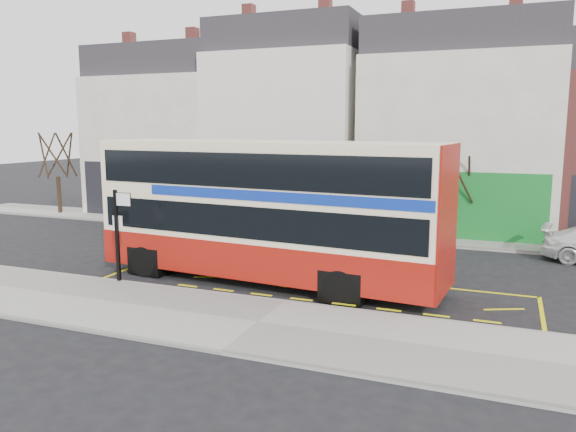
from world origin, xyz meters
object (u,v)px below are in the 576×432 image
at_px(bus_stop_post, 119,227).
at_px(car_grey, 328,228).
at_px(double_decker_bus, 267,209).
at_px(street_tree_left, 56,143).
at_px(street_tree_right, 456,166).
at_px(car_silver, 195,221).

distance_m(bus_stop_post, car_grey, 10.20).
bearing_deg(double_decker_bus, bus_stop_post, -149.72).
bearing_deg(car_grey, double_decker_bus, 179.98).
distance_m(bus_stop_post, street_tree_left, 17.07).
relative_size(double_decker_bus, street_tree_right, 2.39).
relative_size(car_silver, street_tree_left, 0.61).
height_order(street_tree_left, street_tree_right, street_tree_left).
xyz_separation_m(double_decker_bus, car_grey, (-0.10, 7.06, -1.84)).
bearing_deg(street_tree_right, bus_stop_post, -129.66).
bearing_deg(street_tree_right, double_decker_bus, -118.62).
distance_m(double_decker_bus, street_tree_left, 19.52).
relative_size(car_grey, street_tree_left, 0.64).
bearing_deg(bus_stop_post, street_tree_left, 135.79).
xyz_separation_m(street_tree_left, street_tree_right, (22.45, 0.58, -0.79)).
relative_size(car_silver, car_grey, 0.95).
bearing_deg(car_silver, car_grey, -89.82).
relative_size(bus_stop_post, car_grey, 0.77).
distance_m(double_decker_bus, street_tree_right, 10.77).
bearing_deg(street_tree_left, car_silver, -11.43).
xyz_separation_m(bus_stop_post, car_grey, (4.30, 9.16, -1.32)).
bearing_deg(car_grey, street_tree_right, -66.69).
xyz_separation_m(double_decker_bus, street_tree_right, (5.14, 9.41, 0.94)).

